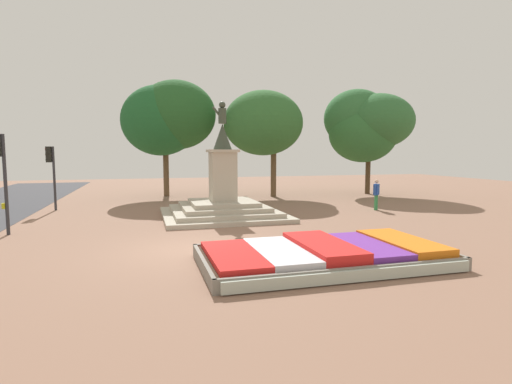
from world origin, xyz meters
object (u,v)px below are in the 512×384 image
(traffic_light_mid_block, at_px, (1,166))
(pedestrian_with_handbag, at_px, (376,193))
(flower_planter, at_px, (326,255))
(traffic_light_far_corner, at_px, (51,166))
(statue_monument, at_px, (223,200))

(traffic_light_mid_block, bearing_deg, pedestrian_with_handbag, 6.69)
(flower_planter, bearing_deg, traffic_light_mid_block, 145.58)
(traffic_light_far_corner, bearing_deg, traffic_light_mid_block, -93.21)
(flower_planter, relative_size, traffic_light_far_corner, 2.01)
(flower_planter, distance_m, statue_monument, 8.58)
(statue_monument, relative_size, traffic_light_far_corner, 1.67)
(traffic_light_mid_block, relative_size, traffic_light_far_corner, 1.11)
(traffic_light_mid_block, xyz_separation_m, pedestrian_with_handbag, (16.39, 1.92, -1.58))
(traffic_light_far_corner, height_order, pedestrian_with_handbag, traffic_light_far_corner)
(flower_planter, height_order, statue_monument, statue_monument)
(traffic_light_mid_block, height_order, traffic_light_far_corner, traffic_light_mid_block)
(statue_monument, distance_m, traffic_light_far_corner, 9.23)
(statue_monument, distance_m, traffic_light_mid_block, 8.77)
(flower_planter, distance_m, traffic_light_mid_block, 11.75)
(traffic_light_mid_block, bearing_deg, flower_planter, -34.42)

